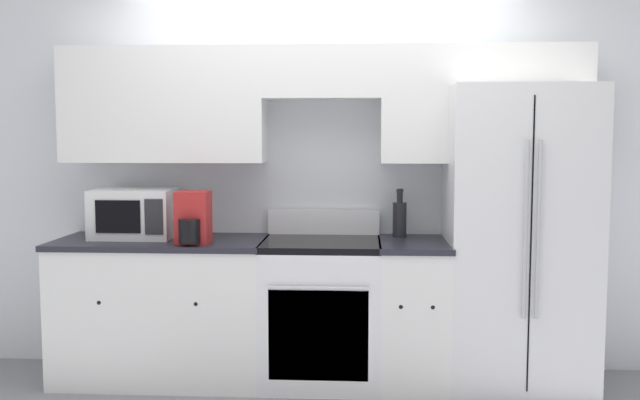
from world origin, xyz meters
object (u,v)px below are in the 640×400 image
(refrigerator, at_px, (516,236))
(bottle, at_px, (400,218))
(microwave, at_px, (135,213))
(oven_range, at_px, (321,310))

(refrigerator, height_order, bottle, refrigerator)
(microwave, relative_size, bottle, 1.64)
(refrigerator, bearing_deg, microwave, 179.99)
(oven_range, height_order, refrigerator, refrigerator)
(oven_range, height_order, microwave, microwave)
(microwave, bearing_deg, refrigerator, -0.01)
(oven_range, distance_m, bottle, 0.76)
(bottle, bearing_deg, microwave, -175.87)
(refrigerator, distance_m, microwave, 2.38)
(refrigerator, relative_size, bottle, 5.96)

